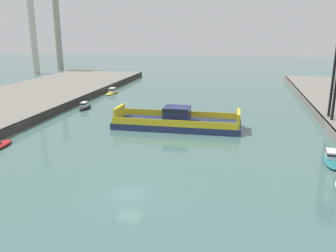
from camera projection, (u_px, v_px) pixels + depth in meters
name	position (u px, v px, depth m)	size (l,w,h in m)	color
ground_plane	(129.00, 194.00, 35.32)	(400.00, 400.00, 0.00)	#476B66
chain_ferry	(177.00, 121.00, 58.96)	(21.46, 7.25, 3.64)	navy
moored_boat_mid_left	(112.00, 91.00, 91.03)	(2.35, 5.85, 1.52)	yellow
moored_boat_mid_right	(332.00, 158.00, 43.69)	(2.57, 6.50, 1.42)	#237075
moored_boat_far_left	(85.00, 106.00, 73.32)	(1.74, 5.29, 1.55)	black
smokestack_distant_a	(31.00, 20.00, 127.49)	(2.80, 2.80, 37.55)	beige
smokestack_distant_b	(57.00, 29.00, 142.06)	(2.87, 2.87, 31.20)	#9E998E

